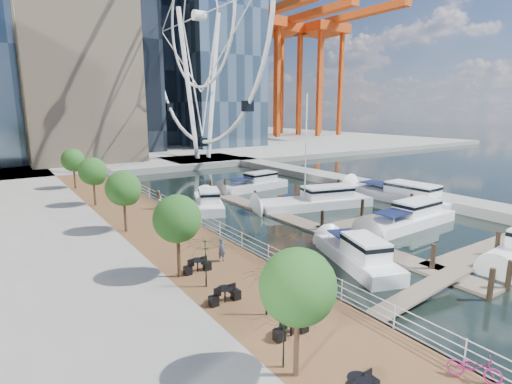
% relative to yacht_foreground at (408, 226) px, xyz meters
% --- Properties ---
extents(ground, '(520.00, 520.00, 0.00)m').
position_rel_yacht_foreground_xyz_m(ground, '(-10.37, -5.02, 0.00)').
color(ground, black).
rests_on(ground, ground).
extents(boardwalk, '(6.00, 60.00, 1.00)m').
position_rel_yacht_foreground_xyz_m(boardwalk, '(-19.37, 9.98, 0.50)').
color(boardwalk, brown).
rests_on(boardwalk, ground).
extents(seawall, '(0.25, 60.00, 1.00)m').
position_rel_yacht_foreground_xyz_m(seawall, '(-16.37, 9.98, 0.50)').
color(seawall, '#595954').
rests_on(seawall, ground).
extents(land_far, '(200.00, 114.00, 1.00)m').
position_rel_yacht_foreground_xyz_m(land_far, '(-10.37, 96.98, 0.50)').
color(land_far, gray).
rests_on(land_far, ground).
extents(breakwater, '(4.00, 60.00, 1.00)m').
position_rel_yacht_foreground_xyz_m(breakwater, '(9.63, 14.98, 0.50)').
color(breakwater, gray).
rests_on(breakwater, ground).
extents(pier, '(14.00, 12.00, 1.00)m').
position_rel_yacht_foreground_xyz_m(pier, '(3.63, 46.98, 0.50)').
color(pier, gray).
rests_on(pier, ground).
extents(railing, '(0.10, 60.00, 1.05)m').
position_rel_yacht_foreground_xyz_m(railing, '(-16.47, 9.98, 1.52)').
color(railing, white).
rests_on(railing, boardwalk).
extents(floating_docks, '(16.00, 34.00, 2.60)m').
position_rel_yacht_foreground_xyz_m(floating_docks, '(-2.40, 4.96, 0.49)').
color(floating_docks, '#6D6051').
rests_on(floating_docks, ground).
extents(ferris_wheel, '(5.80, 45.60, 47.80)m').
position_rel_yacht_foreground_xyz_m(ferris_wheel, '(3.63, 46.98, 25.92)').
color(ferris_wheel, white).
rests_on(ferris_wheel, ground).
extents(port_cranes, '(40.00, 52.00, 38.00)m').
position_rel_yacht_foreground_xyz_m(port_cranes, '(57.30, 90.64, 20.00)').
color(port_cranes, '#D84C14').
rests_on(port_cranes, ground).
extents(street_trees, '(2.60, 42.60, 4.60)m').
position_rel_yacht_foreground_xyz_m(street_trees, '(-21.77, 8.98, 4.29)').
color(street_trees, '#3F2B1C').
rests_on(street_trees, ground).
extents(cafe_tables, '(2.50, 13.70, 0.74)m').
position_rel_yacht_foreground_xyz_m(cafe_tables, '(-20.77, -7.02, 1.37)').
color(cafe_tables, black).
rests_on(cafe_tables, ground).
extents(yacht_foreground, '(11.23, 3.40, 2.15)m').
position_rel_yacht_foreground_xyz_m(yacht_foreground, '(0.00, 0.00, 0.00)').
color(yacht_foreground, white).
rests_on(yacht_foreground, ground).
extents(bicycle, '(1.37, 1.78, 0.90)m').
position_rel_yacht_foreground_xyz_m(bicycle, '(-16.87, -14.56, 1.45)').
color(bicycle, '#9A165E').
rests_on(bicycle, boardwalk).
extents(pedestrian_near, '(0.58, 0.42, 1.48)m').
position_rel_yacht_foreground_xyz_m(pedestrian_near, '(-18.74, -0.36, 1.74)').
color(pedestrian_near, '#46475D').
rests_on(pedestrian_near, boardwalk).
extents(pedestrian_mid, '(0.97, 1.05, 1.74)m').
position_rel_yacht_foreground_xyz_m(pedestrian_mid, '(-17.30, 14.10, 1.87)').
color(pedestrian_mid, '#896F5E').
rests_on(pedestrian_mid, boardwalk).
extents(pedestrian_far, '(1.07, 0.98, 1.76)m').
position_rel_yacht_foreground_xyz_m(pedestrian_far, '(-18.68, 21.66, 1.88)').
color(pedestrian_far, '#31343D').
rests_on(pedestrian_far, boardwalk).
extents(moored_yachts, '(24.61, 34.00, 11.50)m').
position_rel_yacht_foreground_xyz_m(moored_yachts, '(-1.76, 8.61, 0.00)').
color(moored_yachts, white).
rests_on(moored_yachts, ground).
extents(cafe_seating, '(4.40, 10.71, 2.63)m').
position_rel_yacht_foreground_xyz_m(cafe_seating, '(-21.05, -5.92, 2.18)').
color(cafe_seating, '#103C1D').
rests_on(cafe_seating, ground).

